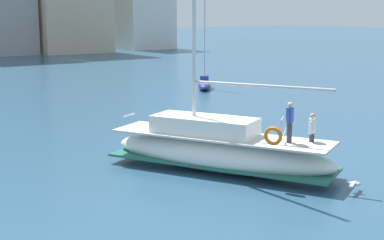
{
  "coord_description": "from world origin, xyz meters",
  "views": [
    {
      "loc": [
        -15.33,
        -19.03,
        6.34
      ],
      "look_at": [
        -1.63,
        0.52,
        1.8
      ],
      "focal_mm": 52.64,
      "sensor_mm": 36.0,
      "label": 1
    }
  ],
  "objects": [
    {
      "name": "main_sailboat",
      "position": [
        -1.67,
        -1.41,
        0.91
      ],
      "size": [
        6.58,
        9.62,
        12.97
      ],
      "color": "white",
      "rests_on": "ground"
    },
    {
      "name": "seagull",
      "position": [
        0.54,
        -6.52,
        0.34
      ],
      "size": [
        0.88,
        0.52,
        0.17
      ],
      "color": "silver",
      "rests_on": "ground"
    },
    {
      "name": "moored_sloop_far",
      "position": [
        12.93,
        19.46,
        0.54
      ],
      "size": [
        3.68,
        4.38,
        7.87
      ],
      "color": "navy",
      "rests_on": "ground"
    },
    {
      "name": "ground_plane",
      "position": [
        0.0,
        0.0,
        0.0
      ],
      "size": [
        400.0,
        400.0,
        0.0
      ],
      "primitive_type": "plane",
      "color": "#284C66"
    }
  ]
}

